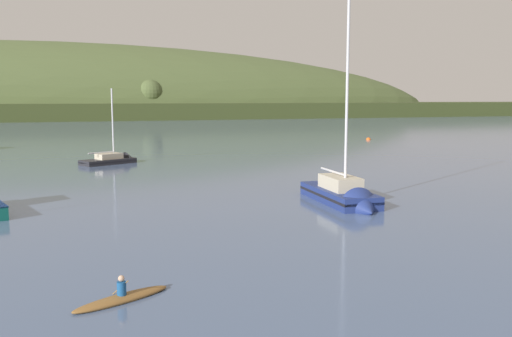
{
  "coord_description": "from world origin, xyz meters",
  "views": [
    {
      "loc": [
        -23.58,
        -9.7,
        6.95
      ],
      "look_at": [
        -4.88,
        32.34,
        1.03
      ],
      "focal_mm": 38.13,
      "sensor_mm": 36.0,
      "label": 1
    }
  ],
  "objects_px": {
    "sailboat_outer_reach": "(115,162)",
    "mooring_buoy_far_upstream": "(368,140)",
    "sailboat_near_mooring": "(345,199)",
    "canoe_with_paddler": "(122,298)"
  },
  "relations": [
    {
      "from": "mooring_buoy_far_upstream",
      "to": "sailboat_near_mooring",
      "type": "bearing_deg",
      "value": -127.1
    },
    {
      "from": "sailboat_near_mooring",
      "to": "canoe_with_paddler",
      "type": "distance_m",
      "value": 20.33
    },
    {
      "from": "canoe_with_paddler",
      "to": "mooring_buoy_far_upstream",
      "type": "xyz_separation_m",
      "value": [
        52.12,
        58.42,
        -0.1
      ]
    },
    {
      "from": "sailboat_outer_reach",
      "to": "mooring_buoy_far_upstream",
      "type": "xyz_separation_m",
      "value": [
        45.46,
        17.16,
        -0.13
      ]
    },
    {
      "from": "sailboat_outer_reach",
      "to": "mooring_buoy_far_upstream",
      "type": "relative_size",
      "value": 10.91
    },
    {
      "from": "sailboat_near_mooring",
      "to": "sailboat_outer_reach",
      "type": "distance_m",
      "value": 31.32
    },
    {
      "from": "mooring_buoy_far_upstream",
      "to": "canoe_with_paddler",
      "type": "bearing_deg",
      "value": -131.74
    },
    {
      "from": "sailboat_near_mooring",
      "to": "sailboat_outer_reach",
      "type": "height_order",
      "value": "sailboat_near_mooring"
    },
    {
      "from": "canoe_with_paddler",
      "to": "sailboat_outer_reach",
      "type": "bearing_deg",
      "value": 61.0
    },
    {
      "from": "canoe_with_paddler",
      "to": "mooring_buoy_far_upstream",
      "type": "height_order",
      "value": "canoe_with_paddler"
    }
  ]
}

